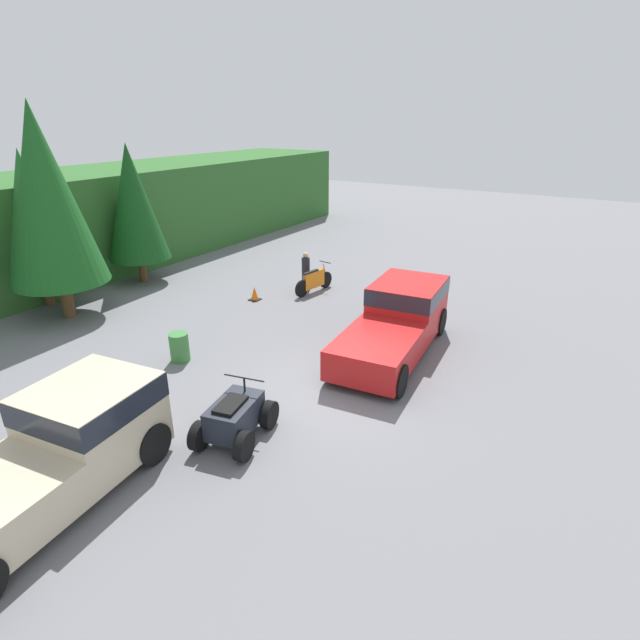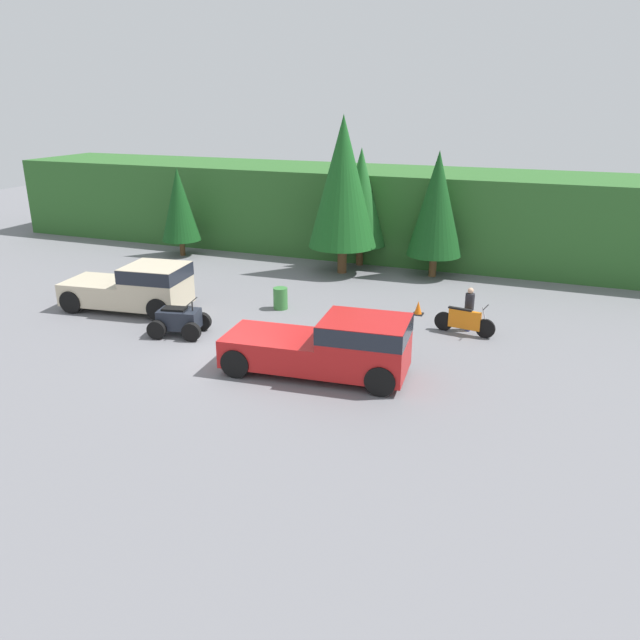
# 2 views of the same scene
# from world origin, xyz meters

# --- Properties ---
(ground_plane) EXTENTS (80.00, 80.00, 0.00)m
(ground_plane) POSITION_xyz_m (0.00, 0.00, 0.00)
(ground_plane) COLOR slate
(tree_mid_left) EXTENTS (3.27, 3.27, 7.44)m
(tree_mid_left) POSITION_xyz_m (-0.42, 11.08, 4.37)
(tree_mid_left) COLOR brown
(tree_mid_left) RESTS_ON ground_plane
(tree_mid_right) EXTENTS (2.58, 2.58, 5.87)m
(tree_mid_right) POSITION_xyz_m (-0.08, 12.83, 3.45)
(tree_mid_right) COLOR brown
(tree_mid_right) RESTS_ON ground_plane
(tree_right) EXTENTS (2.60, 2.60, 5.90)m
(tree_right) POSITION_xyz_m (3.86, 12.03, 3.47)
(tree_right) COLOR brown
(tree_right) RESTS_ON ground_plane
(pickup_truck_red) EXTENTS (5.86, 2.67, 1.92)m
(pickup_truck_red) POSITION_xyz_m (3.34, -0.36, 1.02)
(pickup_truck_red) COLOR red
(pickup_truck_red) RESTS_ON ground_plane
(pickup_truck_second) EXTENTS (5.24, 2.76, 1.92)m
(pickup_truck_second) POSITION_xyz_m (-6.14, 2.66, 1.01)
(pickup_truck_second) COLOR beige
(pickup_truck_second) RESTS_ON ground_plane
(dirt_bike) EXTENTS (2.24, 0.63, 1.17)m
(dirt_bike) POSITION_xyz_m (6.53, 4.72, 0.49)
(dirt_bike) COLOR black
(dirt_bike) RESTS_ON ground_plane
(quad_atv) EXTENTS (2.19, 1.69, 1.31)m
(quad_atv) POSITION_xyz_m (-3.07, 0.91, 0.53)
(quad_atv) COLOR black
(quad_atv) RESTS_ON ground_plane
(rider_person) EXTENTS (0.40, 0.40, 1.64)m
(rider_person) POSITION_xyz_m (6.60, 5.17, 0.89)
(rider_person) COLOR navy
(rider_person) RESTS_ON ground_plane
(traffic_cone) EXTENTS (0.42, 0.42, 0.55)m
(traffic_cone) POSITION_xyz_m (4.49, 6.27, 0.25)
(traffic_cone) COLOR black
(traffic_cone) RESTS_ON ground_plane
(steel_barrel) EXTENTS (0.58, 0.58, 0.88)m
(steel_barrel) POSITION_xyz_m (-0.90, 4.92, 0.44)
(steel_barrel) COLOR #387A38
(steel_barrel) RESTS_ON ground_plane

